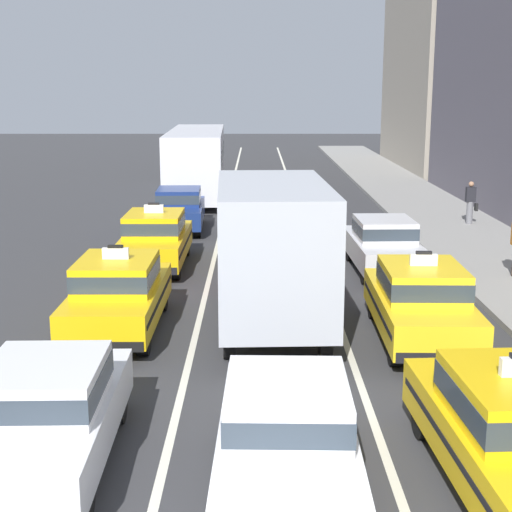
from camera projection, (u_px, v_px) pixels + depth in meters
The scene contains 15 objects.
lane_stripe_left_center at pixel (221, 233), 27.71m from camera, with size 0.14×80.00×0.01m, color silver.
lane_stripe_center_right at pixel (308, 233), 27.71m from camera, with size 0.14×80.00×0.01m, color silver.
sidewalk_curb at pixel (504, 262), 22.81m from camera, with size 4.00×90.00×0.15m, color gray.
sedan_left_nearest at pixel (48, 411), 10.49m from camera, with size 1.86×4.34×1.58m.
taxi_left_second at pixel (119, 293), 16.41m from camera, with size 1.84×4.57×1.96m.
taxi_left_third at pixel (156, 238), 22.30m from camera, with size 1.84×4.57×1.96m.
sedan_left_fourth at pixel (180, 208), 28.11m from camera, with size 1.92×4.36×1.58m.
bus_left_fifth at pixel (198, 159), 36.63m from camera, with size 2.85×11.27×3.22m.
sedan_left_sixth at pixel (207, 162), 45.08m from camera, with size 1.89×4.35×1.58m.
sedan_center_nearest at pixel (287, 432), 9.86m from camera, with size 1.85×4.34×1.58m.
box_truck_center_second at pixel (271, 245), 16.92m from camera, with size 2.50×7.04×3.27m.
taxi_center_third at pixel (264, 230), 23.66m from camera, with size 1.93×4.60×1.96m.
taxi_right_second at pixel (421, 301), 15.81m from camera, with size 1.90×4.59×1.96m.
sedan_right_third at pixel (384, 243), 21.74m from camera, with size 1.88×4.35×1.58m.
pedestrian_mid_block at pixel (471, 203), 28.62m from camera, with size 0.47×0.24×1.62m.
Camera 1 is at (-0.29, -7.22, 5.26)m, focal length 52.99 mm.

